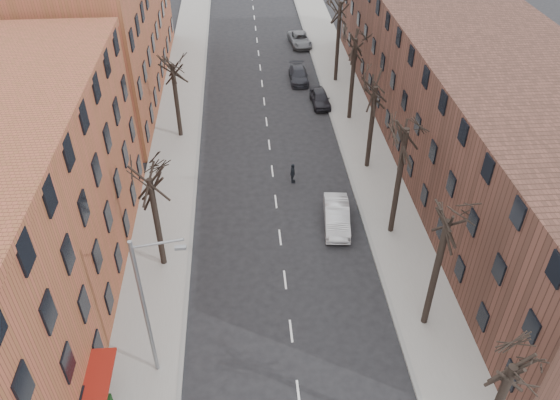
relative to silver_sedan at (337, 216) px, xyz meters
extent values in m
cube|color=gray|center=(-12.00, 14.00, -0.71)|extent=(4.00, 90.00, 0.15)
cube|color=gray|center=(4.00, 14.00, -0.71)|extent=(4.00, 90.00, 0.15)
cube|color=brown|center=(-20.00, 23.00, 6.22)|extent=(12.00, 28.00, 14.00)
cube|color=#4D2D24|center=(12.00, 9.00, 4.22)|extent=(12.00, 50.00, 10.00)
cylinder|color=slate|center=(-11.20, -11.00, 3.72)|extent=(0.20, 0.20, 9.00)
cylinder|color=slate|center=(-10.10, -11.00, 8.02)|extent=(2.39, 0.12, 0.46)
cube|color=slate|center=(-9.10, -11.00, 7.72)|extent=(0.50, 0.22, 0.14)
imported|color=#A8ABAF|center=(0.00, 0.00, 0.00)|extent=(2.12, 4.88, 1.56)
imported|color=black|center=(1.30, 17.93, -0.09)|extent=(1.81, 4.13, 1.38)
imported|color=black|center=(-0.20, 23.35, -0.12)|extent=(1.86, 4.53, 1.31)
imported|color=#595B60|center=(0.97, 33.06, -0.11)|extent=(2.69, 5.05, 1.35)
imported|color=black|center=(-2.54, 5.36, 0.05)|extent=(0.41, 0.97, 1.65)
camera|label=1|loc=(-6.15, -28.79, 23.68)|focal=35.00mm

